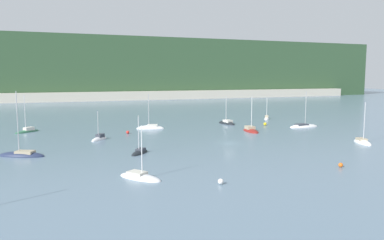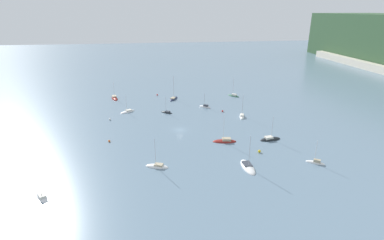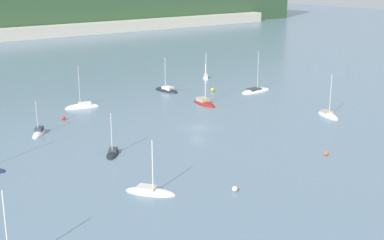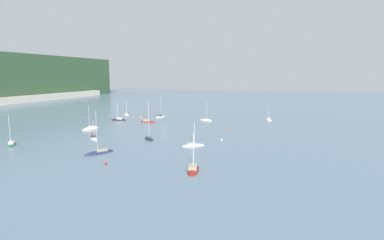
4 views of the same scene
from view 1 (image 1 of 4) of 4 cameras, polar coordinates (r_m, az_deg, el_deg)
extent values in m
plane|color=slate|center=(78.79, 5.79, -3.56)|extent=(600.00, 600.00, 0.00)
cube|color=#335133|center=(254.60, -12.76, 7.63)|extent=(377.00, 60.84, 37.69)
cube|color=beige|center=(221.29, -11.47, 3.59)|extent=(320.45, 6.00, 5.01)
ellipsoid|color=silver|center=(52.59, -7.89, -8.80)|extent=(6.21, 7.13, 1.29)
cube|color=beige|center=(52.79, -8.37, -8.05)|extent=(2.92, 3.08, 0.53)
cylinder|color=silver|center=(51.47, -7.67, -4.70)|extent=(0.14, 0.14, 7.03)
ellipsoid|color=maroon|center=(96.46, 8.94, -1.72)|extent=(3.86, 8.25, 1.45)
cube|color=tan|center=(96.93, 8.81, -1.18)|extent=(2.32, 3.10, 0.88)
cylinder|color=silver|center=(95.52, 9.08, 1.03)|extent=(0.14, 0.14, 8.59)
ellipsoid|color=white|center=(124.65, 11.30, 0.13)|extent=(4.15, 5.19, 1.23)
cube|color=tan|center=(124.98, 11.31, 0.50)|extent=(1.91, 2.14, 0.86)
cylinder|color=silver|center=(124.03, 11.33, 1.79)|extent=(0.14, 0.14, 6.64)
ellipsoid|color=white|center=(86.45, 24.55, -3.23)|extent=(4.34, 7.00, 1.54)
cube|color=tan|center=(86.81, 24.42, -2.71)|extent=(2.27, 2.78, 0.56)
cylinder|color=silver|center=(85.53, 24.79, -0.28)|extent=(0.14, 0.14, 8.20)
ellipsoid|color=#232D4C|center=(72.52, -24.53, -5.04)|extent=(8.69, 6.11, 1.69)
cube|color=tan|center=(72.04, -24.09, -4.50)|extent=(3.53, 2.99, 0.53)
cylinder|color=#B2B2B7|center=(71.83, -25.04, -0.36)|extent=(0.14, 0.14, 10.98)
ellipsoid|color=#2D6647|center=(102.70, -23.83, -1.70)|extent=(6.43, 5.91, 1.17)
cube|color=silver|center=(102.93, -23.61, -1.25)|extent=(2.74, 2.62, 0.88)
cylinder|color=silver|center=(101.95, -24.11, 0.99)|extent=(0.14, 0.14, 9.11)
ellipsoid|color=white|center=(100.35, -6.38, -1.36)|extent=(7.61, 4.03, 1.97)
cube|color=silver|center=(100.20, -6.05, -0.85)|extent=(2.93, 2.08, 0.68)
cylinder|color=#B2B2B7|center=(99.80, -6.63, 1.43)|extent=(0.14, 0.14, 8.71)
ellipsoid|color=silver|center=(85.44, -13.97, -2.92)|extent=(4.77, 5.53, 1.38)
cube|color=#333842|center=(85.69, -13.83, -2.35)|extent=(2.18, 2.34, 0.84)
cylinder|color=#B2B2B7|center=(84.71, -14.13, -0.70)|extent=(0.14, 0.14, 5.98)
ellipsoid|color=black|center=(110.67, 5.30, -0.59)|extent=(3.58, 7.73, 1.71)
cube|color=silver|center=(110.07, 5.48, -0.19)|extent=(2.18, 2.90, 0.76)
cylinder|color=silver|center=(110.52, 5.22, 1.66)|extent=(0.14, 0.14, 7.73)
ellipsoid|color=black|center=(69.09, -7.99, -5.05)|extent=(4.82, 5.46, 1.16)
cube|color=#333842|center=(69.37, -7.84, -4.51)|extent=(2.22, 2.34, 0.53)
cylinder|color=silver|center=(68.20, -8.14, -2.11)|extent=(0.14, 0.14, 6.62)
ellipsoid|color=white|center=(107.95, 16.66, -1.03)|extent=(8.95, 3.27, 1.64)
cube|color=#333842|center=(107.43, 16.37, -0.69)|extent=(3.24, 2.24, 0.46)
cylinder|color=#B2B2B7|center=(107.68, 16.94, 1.70)|extent=(0.14, 0.14, 9.38)
sphere|color=white|center=(49.40, 4.40, -9.33)|extent=(0.75, 0.75, 0.75)
sphere|color=red|center=(92.57, -9.76, -1.85)|extent=(0.78, 0.78, 0.78)
sphere|color=yellow|center=(108.54, 11.07, -0.59)|extent=(0.89, 0.89, 0.89)
sphere|color=orange|center=(62.55, 21.72, -6.38)|extent=(0.69, 0.69, 0.69)
camera|label=2|loc=(150.20, 47.32, 15.28)|focal=28.00mm
camera|label=3|loc=(29.40, -126.86, 26.00)|focal=50.00mm
camera|label=4|loc=(75.44, -94.29, 4.93)|focal=28.00mm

